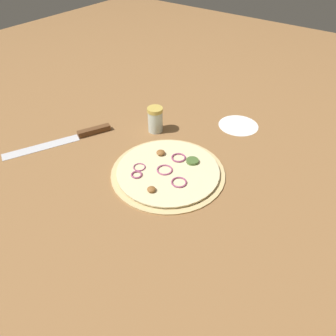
# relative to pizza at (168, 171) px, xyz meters

# --- Properties ---
(ground_plane) EXTENTS (3.00, 3.00, 0.00)m
(ground_plane) POSITION_rel_pizza_xyz_m (0.00, 0.00, -0.01)
(ground_plane) COLOR olive
(pizza) EXTENTS (0.31, 0.31, 0.02)m
(pizza) POSITION_rel_pizza_xyz_m (0.00, 0.00, 0.00)
(pizza) COLOR #D6B77A
(pizza) RESTS_ON ground_plane
(knife) EXTENTS (0.31, 0.16, 0.02)m
(knife) POSITION_rel_pizza_xyz_m (0.03, -0.33, 0.00)
(knife) COLOR silver
(knife) RESTS_ON ground_plane
(spice_jar) EXTENTS (0.05, 0.05, 0.08)m
(spice_jar) POSITION_rel_pizza_xyz_m (-0.14, -0.16, 0.03)
(spice_jar) COLOR silver
(spice_jar) RESTS_ON ground_plane
(flour_patch) EXTENTS (0.13, 0.13, 0.00)m
(flour_patch) POSITION_rel_pizza_xyz_m (-0.33, 0.04, -0.01)
(flour_patch) COLOR white
(flour_patch) RESTS_ON ground_plane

